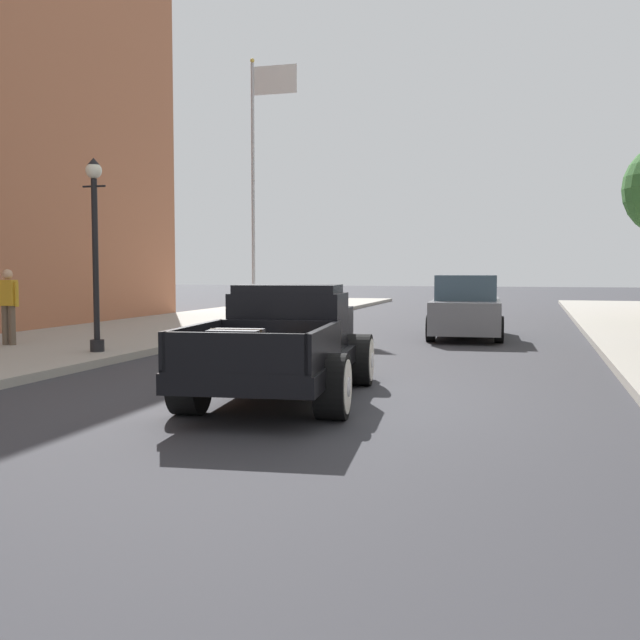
% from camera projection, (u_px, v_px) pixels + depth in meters
% --- Properties ---
extents(ground_plane, '(140.00, 140.00, 0.00)m').
position_uv_depth(ground_plane, '(300.00, 397.00, 10.52)').
color(ground_plane, '#333338').
extents(hotrod_truck_black, '(2.51, 5.05, 1.58)m').
position_uv_depth(hotrod_truck_black, '(288.00, 343.00, 10.65)').
color(hotrod_truck_black, black).
rests_on(hotrod_truck_black, ground).
extents(car_background_grey, '(2.06, 4.40, 1.65)m').
position_uv_depth(car_background_grey, '(466.00, 309.00, 19.61)').
color(car_background_grey, slate).
rests_on(car_background_grey, ground).
extents(pedestrian_sidewalk_left, '(0.53, 0.22, 1.65)m').
position_uv_depth(pedestrian_sidewalk_left, '(8.00, 302.00, 16.27)').
color(pedestrian_sidewalk_left, brown).
rests_on(pedestrian_sidewalk_left, sidewalk_left).
extents(street_lamp_near, '(0.50, 0.32, 3.85)m').
position_uv_depth(street_lamp_near, '(95.00, 240.00, 14.88)').
color(street_lamp_near, black).
rests_on(street_lamp_near, sidewalk_left).
extents(flagpole, '(1.74, 0.16, 9.16)m').
position_uv_depth(flagpole, '(259.00, 158.00, 26.82)').
color(flagpole, '#B2B2B7').
rests_on(flagpole, sidewalk_left).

